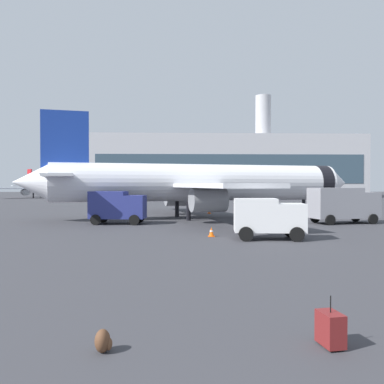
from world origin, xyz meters
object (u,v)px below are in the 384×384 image
Objects in this scene: fuel_truck at (343,204)px; safety_cone_mid at (209,211)px; service_truck at (117,206)px; safety_cone_near at (211,232)px; airplane_taxiing at (42,188)px; safety_cone_far at (102,212)px; traveller_backpack at (103,341)px; airplane_at_gate at (199,183)px; cargo_van at (268,217)px; rolling_suitcase at (330,329)px.

safety_cone_mid is at bearing 130.65° from fuel_truck.
safety_cone_near is (7.61, -9.14, -1.29)m from service_truck.
airplane_taxiing is 88.20m from fuel_truck.
fuel_truck is 26.76m from safety_cone_far.
airplane_at_gate is at bearing 83.67° from traveller_backpack.
fuel_truck is 13.22× the size of traveller_backpack.
cargo_van reaches higher than rolling_suitcase.
safety_cone_mid reaches higher than traveller_backpack.
service_truck is 1.09× the size of cargo_van.
safety_cone_far is (-3.55, 12.06, -1.30)m from service_truck.
fuel_truck is 8.43× the size of safety_cone_mid.
fuel_truck is 32.21m from traveller_backpack.
airplane_at_gate is 57.46× the size of safety_cone_far.
safety_cone_far is at bearing 117.77° from safety_cone_near.
airplane_taxiing reaches higher than safety_cone_near.
airplane_taxiing is at bearing 124.82° from fuel_truck.
traveller_backpack is (-3.80, -18.79, -0.08)m from safety_cone_near.
fuel_truck is 13.81m from cargo_van.
traveller_backpack is at bearing -71.24° from airplane_taxiing.
airplane_taxiing is at bearing 116.50° from cargo_van.
airplane_at_gate reaches higher than airplane_taxiing.
traveller_backpack is (-5.34, -40.53, -0.14)m from safety_cone_mid.
airplane_at_gate is at bearing -28.54° from safety_cone_far.
service_truck is at bearing -73.58° from safety_cone_far.
cargo_van is 18.80m from traveller_backpack.
safety_cone_mid is 40.42m from rolling_suitcase.
safety_cone_near is 1.04× the size of safety_cone_far.
cargo_van is at bearing 81.76° from rolling_suitcase.
airplane_taxiing reaches higher than safety_cone_far.
airplane_at_gate reaches higher than safety_cone_far.
airplane_taxiing reaches higher than safety_cone_mid.
airplane_taxiing is 21.00× the size of rolling_suitcase.
safety_cone_mid is 12.71m from safety_cone_far.
service_truck is 15.62m from safety_cone_mid.
service_truck is 0.79× the size of fuel_truck.
cargo_van is (41.29, -82.81, -1.28)m from airplane_taxiing.
service_truck is at bearing -67.29° from airplane_taxiing.
traveller_backpack is (-4.80, -0.12, -0.16)m from rolling_suitcase.
airplane_taxiing is (-37.77, 66.16, -0.93)m from airplane_at_gate.
airplane_taxiing reaches higher than cargo_van.
service_truck is 7.74× the size of safety_cone_near.
airplane_at_gate is at bearing -103.46° from safety_cone_mid.
safety_cone_near is 21.79m from safety_cone_mid.
fuel_truck is (12.60, -6.25, -1.88)m from airplane_at_gate.
airplane_taxiing is 92.54m from cargo_van.
safety_cone_far is at bearing 122.82° from cargo_van.
safety_cone_far is 41.69m from rolling_suitcase.
safety_cone_near is at bearing -50.22° from service_truck.
traveller_backpack is (34.00, -100.10, -2.50)m from airplane_taxiing.
airplane_at_gate is 34.00m from rolling_suitcase.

